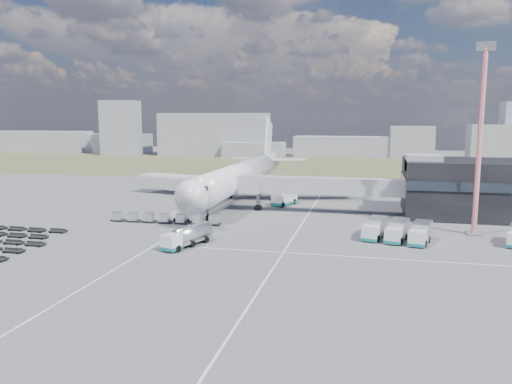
# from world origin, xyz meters

# --- Properties ---
(ground) EXTENTS (420.00, 420.00, 0.00)m
(ground) POSITION_xyz_m (0.00, 0.00, 0.00)
(ground) COLOR #565659
(ground) RESTS_ON ground
(grass_strip) EXTENTS (420.00, 90.00, 0.01)m
(grass_strip) POSITION_xyz_m (0.00, 110.00, 0.01)
(grass_strip) COLOR brown
(grass_strip) RESTS_ON ground
(lane_markings) EXTENTS (47.12, 110.00, 0.01)m
(lane_markings) POSITION_xyz_m (9.77, 3.00, 0.01)
(lane_markings) COLOR silver
(lane_markings) RESTS_ON ground
(terminal) EXTENTS (30.40, 16.40, 11.00)m
(terminal) POSITION_xyz_m (47.77, 23.96, 5.25)
(terminal) COLOR black
(terminal) RESTS_ON ground
(jet_bridge) EXTENTS (30.30, 3.80, 7.05)m
(jet_bridge) POSITION_xyz_m (15.90, 20.42, 5.05)
(jet_bridge) COLOR #939399
(jet_bridge) RESTS_ON ground
(airliner) EXTENTS (51.59, 64.53, 17.62)m
(airliner) POSITION_xyz_m (0.00, 32.38, 5.29)
(airliner) COLOR silver
(airliner) RESTS_ON ground
(skyline) EXTENTS (295.42, 26.74, 25.16)m
(skyline) POSITION_xyz_m (-4.69, 151.27, 8.34)
(skyline) COLOR gray
(skyline) RESTS_ON ground
(fuel_tanker) EXTENTS (5.00, 8.96, 2.82)m
(fuel_tanker) POSITION_xyz_m (2.57, -7.67, 1.41)
(fuel_tanker) COLOR silver
(fuel_tanker) RESTS_ON ground
(pushback_tug) EXTENTS (3.73, 2.18, 1.61)m
(pushback_tug) POSITION_xyz_m (-4.00, 8.00, 0.80)
(pushback_tug) COLOR silver
(pushback_tug) RESTS_ON ground
(catering_truck) EXTENTS (4.72, 6.89, 2.93)m
(catering_truck) POSITION_xyz_m (10.12, 27.40, 1.50)
(catering_truck) COLOR silver
(catering_truck) RESTS_ON ground
(service_trucks_near) EXTENTS (10.16, 8.63, 2.67)m
(service_trucks_near) POSITION_xyz_m (30.83, 1.91, 1.45)
(service_trucks_near) COLOR silver
(service_trucks_near) RESTS_ON ground
(uld_row) EXTENTS (19.25, 2.18, 1.49)m
(uld_row) POSITION_xyz_m (-6.42, 5.58, 0.89)
(uld_row) COLOR black
(uld_row) RESTS_ON ground
(floodlight_mast) EXTENTS (2.70, 2.18, 28.28)m
(floodlight_mast) POSITION_xyz_m (42.36, 8.30, 14.17)
(floodlight_mast) COLOR red
(floodlight_mast) RESTS_ON ground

